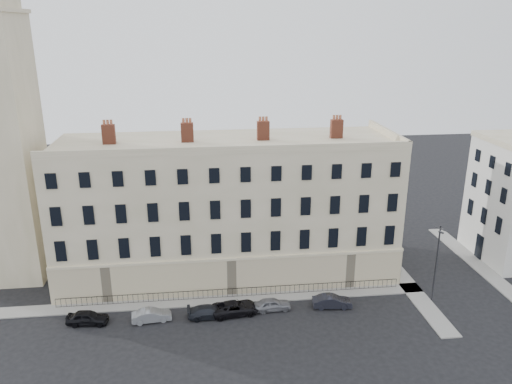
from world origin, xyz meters
The scene contains 13 objects.
ground centered at (0.00, 0.00, 0.00)m, with size 160.00×160.00×0.00m, color black.
terrace centered at (-5.97, 11.97, 7.50)m, with size 36.22×12.22×17.00m.
pavement_terrace centered at (-10.00, 5.00, 0.06)m, with size 48.00×2.00×0.12m, color gray.
pavement_east_return centered at (13.00, 8.00, 0.06)m, with size 2.00×24.00×0.12m, color gray.
pavement_adjacent centered at (23.00, 10.00, 0.06)m, with size 2.00×20.00×0.12m, color gray.
railings centered at (-6.00, 5.40, 0.55)m, with size 35.00×0.04×0.96m.
car_a centered at (-19.80, 2.25, 0.66)m, with size 1.56×3.88×1.32m, color black.
car_b centered at (-13.89, 2.02, 0.61)m, with size 1.29×3.70×1.22m, color gray.
car_c centered at (-8.48, 2.03, 0.60)m, with size 1.68×4.14×1.20m, color black.
car_d centered at (-5.95, 2.33, 0.65)m, with size 2.14×4.64×1.29m, color black.
car_e centered at (-2.27, 2.60, 0.62)m, with size 1.46×3.64×1.24m, color gray.
car_f centered at (3.69, 2.38, 0.64)m, with size 1.35×3.88×1.28m, color black.
streetlamp centered at (14.11, 2.43, 4.56)m, with size 0.86×1.67×8.22m.
Camera 1 is at (-8.92, -39.79, 26.62)m, focal length 35.00 mm.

